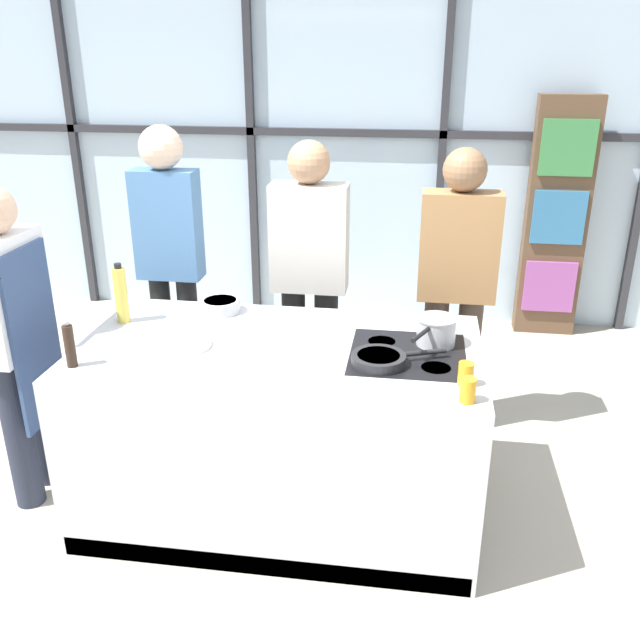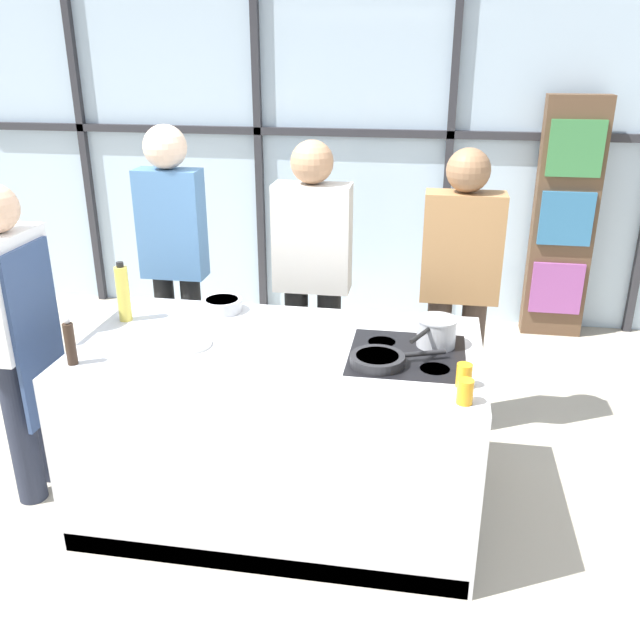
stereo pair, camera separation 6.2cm
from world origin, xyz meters
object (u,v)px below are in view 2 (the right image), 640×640
Objects in this scene: spectator_center_left at (313,269)px; oil_bottle at (123,293)px; frying_pan at (379,359)px; mixing_bowl at (222,304)px; spectator_far_left at (174,250)px; pepper_grinder at (70,343)px; juice_glass_near at (465,392)px; chef at (17,329)px; saucepan at (436,331)px; white_plate at (187,344)px; juice_glass_far at (464,375)px; spectator_center_right at (460,279)px.

oil_bottle is (-0.83, -0.72, 0.06)m from spectator_center_left.
mixing_bowl is (-0.86, 0.51, 0.01)m from frying_pan.
frying_pan is (0.48, -1.02, -0.06)m from spectator_center_left.
pepper_grinder is at bearing 89.84° from spectator_far_left.
spectator_center_left is 1.50m from pepper_grinder.
juice_glass_near is (1.67, -1.31, -0.11)m from spectator_far_left.
chef reaches higher than pepper_grinder.
pepper_grinder reaches higher than saucepan.
spectator_center_left is 1.55m from juice_glass_near.
spectator_far_left is 7.85× the size of white_plate.
spectator_center_left is at bearing 66.54° from white_plate.
frying_pan is at bearing -13.05° from oil_bottle.
spectator_far_left is 1.24m from pepper_grinder.
white_plate is 0.45m from mixing_bowl.
saucepan is (2.00, 0.19, 0.05)m from chef.
juice_glass_near is at bearing -15.39° from white_plate.
mixing_bowl is 1.39m from juice_glass_far.
spectator_far_left is 1.04× the size of spectator_center_left.
spectator_center_left is 1.13m from frying_pan.
frying_pan is 1.36× the size of oil_bottle.
spectator_far_left reaches higher than spectator_center_right.
spectator_center_left reaches higher than chef.
spectator_far_left is at bearing 131.43° from mixing_bowl.
saucepan is 0.55m from juice_glass_near.
saucepan is at bearing 153.59° from spectator_far_left.
pepper_grinder is at bearing -122.13° from mixing_bowl.
saucepan is 1.14m from mixing_bowl.
spectator_far_left is at bearing 90.53° from oil_bottle.
white_plate is at bearing 37.45° from spectator_center_right.
chef is at bearing 170.70° from juice_glass_near.
chef is at bearing 65.56° from spectator_far_left.
spectator_center_left is 1.05m from white_plate.
juice_glass_far is (-0.01, -1.17, -0.02)m from spectator_center_right.
spectator_center_right reaches higher than saucepan.
chef is 1.00m from mixing_bowl.
spectator_center_right is 16.89× the size of juice_glass_far.
frying_pan is 1.27× the size of saucepan.
spectator_center_left is at bearing 127.00° from chef.
chef reaches higher than oil_bottle.
spectator_center_left reaches higher than juice_glass_far.
frying_pan is 1.91× the size of pepper_grinder.
chef is 4.94× the size of saucepan.
chef reaches higher than saucepan.
pepper_grinder is (-0.84, -1.24, 0.01)m from spectator_center_left.
frying_pan reaches higher than white_plate.
juice_glass_near is at bearing -77.75° from saucepan.
white_plate is at bearing 89.93° from chef.
spectator_far_left is at bearing 0.00° from spectator_center_right.
pepper_grinder is (-0.01, -0.52, -0.04)m from oil_bottle.
oil_bottle is at bearing 149.06° from white_plate.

